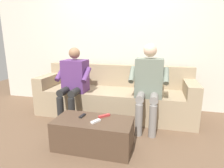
{
  "coord_description": "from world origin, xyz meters",
  "views": [
    {
      "loc": [
        -0.69,
        2.87,
        1.26
      ],
      "look_at": [
        0.0,
        0.06,
        0.56
      ],
      "focal_mm": 30.19,
      "sensor_mm": 36.0,
      "label": 1
    }
  ],
  "objects_px": {
    "person_left_seated": "(149,82)",
    "remote_white": "(96,121)",
    "couch": "(114,97)",
    "remote_red": "(104,116)",
    "coffee_table": "(93,134)",
    "remote_black": "(82,116)",
    "person_right_seated": "(74,80)"
  },
  "relations": [
    {
      "from": "remote_white",
      "to": "couch",
      "type": "bearing_deg",
      "value": -148.77
    },
    {
      "from": "couch",
      "to": "remote_white",
      "type": "bearing_deg",
      "value": 92.46
    },
    {
      "from": "person_right_seated",
      "to": "person_left_seated",
      "type": "bearing_deg",
      "value": 178.93
    },
    {
      "from": "couch",
      "to": "remote_red",
      "type": "height_order",
      "value": "couch"
    },
    {
      "from": "remote_black",
      "to": "person_right_seated",
      "type": "bearing_deg",
      "value": 37.34
    },
    {
      "from": "remote_white",
      "to": "remote_red",
      "type": "bearing_deg",
      "value": -168.66
    },
    {
      "from": "couch",
      "to": "remote_black",
      "type": "height_order",
      "value": "couch"
    },
    {
      "from": "person_left_seated",
      "to": "person_right_seated",
      "type": "relative_size",
      "value": 1.06
    },
    {
      "from": "remote_white",
      "to": "remote_black",
      "type": "distance_m",
      "value": 0.23
    },
    {
      "from": "couch",
      "to": "person_left_seated",
      "type": "height_order",
      "value": "person_left_seated"
    },
    {
      "from": "remote_white",
      "to": "person_right_seated",
      "type": "bearing_deg",
      "value": -113.23
    },
    {
      "from": "person_left_seated",
      "to": "remote_white",
      "type": "bearing_deg",
      "value": 55.87
    },
    {
      "from": "person_right_seated",
      "to": "remote_red",
      "type": "distance_m",
      "value": 0.97
    },
    {
      "from": "remote_white",
      "to": "remote_black",
      "type": "bearing_deg",
      "value": -89.66
    },
    {
      "from": "remote_red",
      "to": "remote_black",
      "type": "xyz_separation_m",
      "value": [
        0.26,
        0.05,
        -0.0
      ]
    },
    {
      "from": "remote_red",
      "to": "coffee_table",
      "type": "bearing_deg",
      "value": -176.12
    },
    {
      "from": "coffee_table",
      "to": "person_left_seated",
      "type": "distance_m",
      "value": 1.05
    },
    {
      "from": "person_right_seated",
      "to": "remote_black",
      "type": "distance_m",
      "value": 0.85
    },
    {
      "from": "couch",
      "to": "person_left_seated",
      "type": "distance_m",
      "value": 0.78
    },
    {
      "from": "remote_white",
      "to": "coffee_table",
      "type": "bearing_deg",
      "value": -107.17
    },
    {
      "from": "remote_red",
      "to": "person_left_seated",
      "type": "bearing_deg",
      "value": 7.27
    },
    {
      "from": "couch",
      "to": "person_right_seated",
      "type": "distance_m",
      "value": 0.75
    },
    {
      "from": "person_right_seated",
      "to": "remote_white",
      "type": "distance_m",
      "value": 1.05
    },
    {
      "from": "coffee_table",
      "to": "remote_black",
      "type": "bearing_deg",
      "value": -21.29
    },
    {
      "from": "couch",
      "to": "person_right_seated",
      "type": "height_order",
      "value": "person_right_seated"
    },
    {
      "from": "remote_red",
      "to": "remote_white",
      "type": "xyz_separation_m",
      "value": [
        0.05,
        0.16,
        -0.0
      ]
    },
    {
      "from": "person_right_seated",
      "to": "remote_black",
      "type": "relative_size",
      "value": 10.0
    },
    {
      "from": "coffee_table",
      "to": "person_left_seated",
      "type": "xyz_separation_m",
      "value": [
        -0.58,
        -0.73,
        0.5
      ]
    },
    {
      "from": "person_right_seated",
      "to": "coffee_table",
      "type": "bearing_deg",
      "value": 127.55
    },
    {
      "from": "coffee_table",
      "to": "person_right_seated",
      "type": "relative_size",
      "value": 0.8
    },
    {
      "from": "coffee_table",
      "to": "remote_red",
      "type": "height_order",
      "value": "remote_red"
    },
    {
      "from": "coffee_table",
      "to": "remote_black",
      "type": "xyz_separation_m",
      "value": [
        0.16,
        -0.06,
        0.18
      ]
    }
  ]
}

